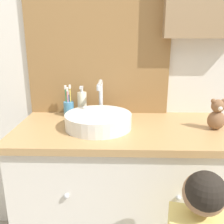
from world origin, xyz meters
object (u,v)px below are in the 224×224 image
(toothbrush_holder, at_px, (69,107))
(teddy_bear, at_px, (217,115))
(soap_dispenser, at_px, (82,104))
(sink_basin, at_px, (99,120))

(toothbrush_holder, xyz_separation_m, teddy_bear, (0.82, -0.22, 0.03))
(toothbrush_holder, distance_m, soap_dispenser, 0.09)
(teddy_bear, bearing_deg, sink_basin, 178.43)
(soap_dispenser, distance_m, teddy_bear, 0.76)
(soap_dispenser, relative_size, teddy_bear, 1.13)
(toothbrush_holder, bearing_deg, soap_dispenser, -2.86)
(sink_basin, xyz_separation_m, teddy_bear, (0.62, -0.02, 0.04))
(soap_dispenser, xyz_separation_m, teddy_bear, (0.73, -0.21, 0.00))
(soap_dispenser, bearing_deg, toothbrush_holder, 177.14)
(soap_dispenser, bearing_deg, teddy_bear, -16.09)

